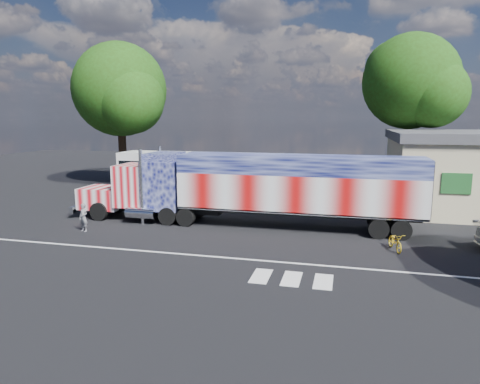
% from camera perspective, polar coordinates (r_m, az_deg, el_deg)
% --- Properties ---
extents(ground, '(100.00, 100.00, 0.00)m').
position_cam_1_polar(ground, '(22.10, -1.90, -6.16)').
color(ground, black).
extents(lane_markings, '(30.00, 2.67, 0.01)m').
position_cam_1_polar(lane_markings, '(18.21, 0.04, -9.70)').
color(lane_markings, silver).
rests_on(lane_markings, ground).
extents(semi_truck, '(20.47, 3.23, 4.36)m').
position_cam_1_polar(semi_truck, '(24.23, 1.82, 0.71)').
color(semi_truck, black).
rests_on(semi_truck, ground).
extents(coach_bus, '(12.22, 2.84, 3.55)m').
position_cam_1_polar(coach_bus, '(31.64, -5.27, 2.10)').
color(coach_bus, white).
rests_on(coach_bus, ground).
extents(woman, '(0.64, 0.52, 1.54)m').
position_cam_1_polar(woman, '(24.71, -20.15, -3.21)').
color(woman, slate).
rests_on(woman, ground).
extents(bicycle, '(0.93, 1.69, 0.84)m').
position_cam_1_polar(bicycle, '(21.29, 20.00, -6.22)').
color(bicycle, gold).
rests_on(bicycle, ground).
extents(tree_nw_a, '(8.64, 8.23, 12.66)m').
position_cam_1_polar(tree_nw_a, '(40.20, -15.60, 12.94)').
color(tree_nw_a, black).
rests_on(tree_nw_a, ground).
extents(tree_ne_a, '(8.05, 7.67, 12.82)m').
position_cam_1_polar(tree_ne_a, '(38.33, 22.01, 13.40)').
color(tree_ne_a, black).
rests_on(tree_ne_a, ground).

